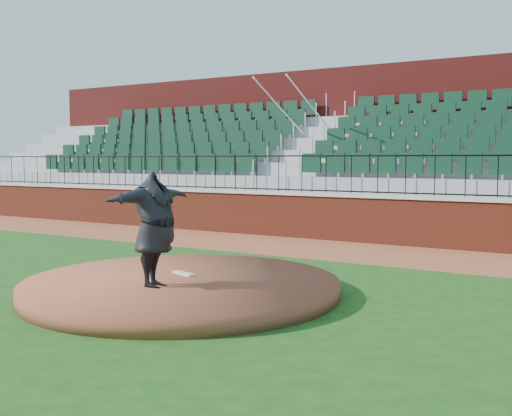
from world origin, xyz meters
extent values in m
plane|color=#1A4614|center=(0.00, 0.00, 0.00)|extent=(90.00, 90.00, 0.00)
cube|color=brown|center=(0.00, 5.40, 0.01)|extent=(34.00, 3.20, 0.01)
cube|color=maroon|center=(0.00, 7.00, 0.60)|extent=(34.00, 0.35, 1.20)
cube|color=#B7B7B7|center=(0.00, 7.00, 1.25)|extent=(34.00, 0.45, 0.10)
cube|color=maroon|center=(0.00, 12.52, 2.75)|extent=(34.00, 0.50, 5.50)
cylinder|color=brown|center=(-0.27, -0.40, 0.12)|extent=(5.16, 5.16, 0.25)
cube|color=silver|center=(-0.48, -0.08, 0.27)|extent=(0.53, 0.28, 0.03)
imported|color=black|center=(-0.24, -1.09, 1.14)|extent=(0.99, 2.27, 1.78)
camera|label=1|loc=(5.90, -8.21, 2.22)|focal=42.77mm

